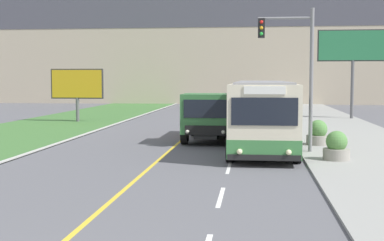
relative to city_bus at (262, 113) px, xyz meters
The scene contains 7 objects.
city_bus is the anchor object (origin of this frame).
dump_truck 2.86m from the city_bus, 152.70° to the left, with size 2.44×6.61×2.38m.
traffic_light_mast 3.49m from the city_bus, 59.46° to the right, with size 2.28×0.32×5.98m.
billboard_large 18.44m from the city_bus, 67.23° to the left, with size 5.24×0.24×6.72m.
billboard_small 17.58m from the city_bus, 136.93° to the left, with size 3.78×0.24×3.77m.
planter_round_near 5.31m from the city_bus, 58.63° to the right, with size 1.00×1.00×1.09m.
planter_round_second 2.73m from the city_bus, ahead, with size 1.05×1.05×1.14m.
Camera 1 is at (3.60, -6.07, 3.14)m, focal length 50.00 mm.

